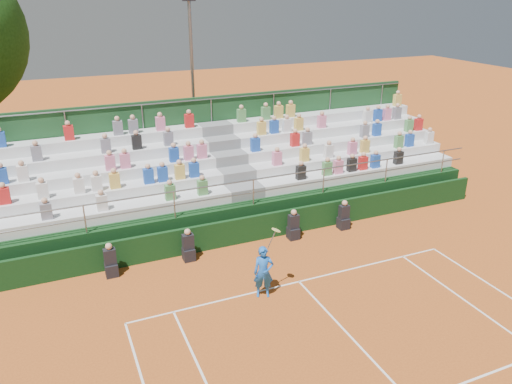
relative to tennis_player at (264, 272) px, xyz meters
name	(u,v)px	position (x,y,z in m)	size (l,w,h in m)	color
ground	(299,282)	(1.36, 0.25, -0.83)	(90.00, 90.00, 0.00)	#B2541D
courtside_wall	(259,227)	(1.36, 3.45, -0.33)	(20.00, 0.15, 1.00)	black
line_officials	(240,237)	(0.43, 3.00, -0.36)	(9.24, 0.40, 1.19)	black
grandstand	(229,184)	(1.36, 6.69, 0.25)	(20.00, 5.20, 4.40)	black
tennis_player	(264,272)	(0.00, 0.00, 0.00)	(0.88, 0.57, 2.22)	blue
floodlight_mast	(192,71)	(1.65, 12.41, 4.11)	(0.60, 0.25, 8.53)	gray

